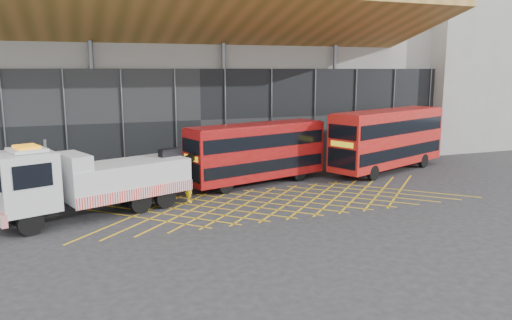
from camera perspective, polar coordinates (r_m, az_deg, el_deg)
name	(u,v)px	position (r m, az deg, el deg)	size (l,w,h in m)	color
ground_plane	(217,208)	(29.22, -4.51, -5.50)	(120.00, 120.00, 0.00)	#242426
road_markings	(280,202)	(30.52, 2.75, -4.78)	(24.76, 7.16, 0.01)	gold
construction_building	(179,58)	(46.46, -8.74, 11.48)	(55.00, 23.97, 18.00)	gray
east_building	(464,50)	(58.58, 22.64, 11.56)	(15.00, 12.00, 20.00)	gray
recovery_truck	(91,181)	(28.59, -18.37, -2.25)	(12.13, 6.33, 4.30)	black
bus_towed	(257,151)	(34.70, 0.09, 1.05)	(10.67, 5.18, 4.25)	maroon
bus_second	(388,137)	(40.54, 14.88, 2.51)	(11.97, 7.05, 4.83)	#AD140F
worker	(189,187)	(30.47, -7.67, -3.06)	(0.69, 0.45, 1.89)	yellow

